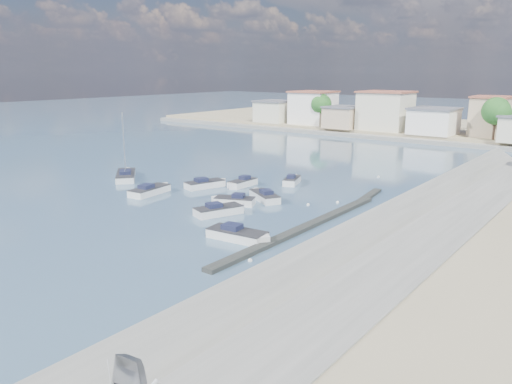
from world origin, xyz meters
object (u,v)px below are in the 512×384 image
(motorboat_e, at_px, (207,184))
(motorboat_c, at_px, (264,196))
(motorboat_b, at_px, (221,211))
(motorboat_f, at_px, (292,181))
(sailboat, at_px, (126,175))
(motorboat_g, at_px, (241,184))
(motorboat_d, at_px, (233,201))
(motorboat_a, at_px, (151,191))
(motorboat_h, at_px, (240,236))

(motorboat_e, bearing_deg, motorboat_c, -2.93)
(motorboat_b, relative_size, motorboat_f, 1.25)
(motorboat_e, distance_m, sailboat, 12.54)
(motorboat_b, bearing_deg, motorboat_g, 119.87)
(motorboat_b, distance_m, motorboat_d, 3.82)
(motorboat_g, height_order, sailboat, sailboat)
(motorboat_e, height_order, sailboat, sailboat)
(motorboat_a, xyz_separation_m, motorboat_f, (10.07, 14.70, -0.00))
(motorboat_a, relative_size, sailboat, 0.66)
(motorboat_a, height_order, motorboat_c, same)
(sailboat, bearing_deg, motorboat_f, 29.62)
(motorboat_a, distance_m, motorboat_f, 17.82)
(motorboat_a, distance_m, motorboat_d, 10.95)
(motorboat_f, bearing_deg, motorboat_d, -86.93)
(motorboat_a, bearing_deg, motorboat_d, 11.28)
(motorboat_b, height_order, motorboat_e, same)
(motorboat_c, height_order, motorboat_h, same)
(motorboat_c, height_order, motorboat_d, same)
(motorboat_a, relative_size, motorboat_f, 1.38)
(motorboat_c, bearing_deg, motorboat_f, 102.99)
(motorboat_c, bearing_deg, motorboat_b, -89.15)
(motorboat_d, bearing_deg, motorboat_h, -46.36)
(motorboat_e, bearing_deg, motorboat_d, -28.47)
(motorboat_g, distance_m, sailboat, 16.42)
(motorboat_a, height_order, motorboat_f, same)
(sailboat, bearing_deg, motorboat_g, 20.42)
(motorboat_a, height_order, motorboat_b, same)
(motorboat_c, xyz_separation_m, motorboat_g, (-6.07, 3.42, 0.00))
(motorboat_d, bearing_deg, sailboat, 175.73)
(motorboat_d, xyz_separation_m, sailboat, (-20.12, 1.50, 0.03))
(motorboat_c, xyz_separation_m, sailboat, (-21.46, -2.30, 0.03))
(motorboat_c, bearing_deg, motorboat_h, -61.39)
(motorboat_a, height_order, sailboat, sailboat)
(motorboat_a, xyz_separation_m, motorboat_b, (12.19, -1.39, -0.00))
(motorboat_b, bearing_deg, motorboat_e, 140.10)
(motorboat_a, bearing_deg, motorboat_h, -18.41)
(motorboat_g, bearing_deg, motorboat_e, -136.97)
(motorboat_c, distance_m, sailboat, 21.59)
(motorboat_d, xyz_separation_m, motorboat_f, (-0.67, 12.56, 0.00))
(motorboat_f, distance_m, sailboat, 22.37)
(motorboat_a, height_order, motorboat_g, same)
(motorboat_f, distance_m, motorboat_h, 22.65)
(motorboat_c, bearing_deg, motorboat_e, 177.07)
(motorboat_a, bearing_deg, motorboat_c, 26.21)
(motorboat_c, relative_size, motorboat_h, 0.86)
(motorboat_e, height_order, motorboat_h, same)
(motorboat_b, xyz_separation_m, motorboat_d, (-1.45, 3.54, -0.00))
(motorboat_f, bearing_deg, motorboat_g, -127.30)
(motorboat_a, xyz_separation_m, motorboat_h, (18.73, -6.23, -0.00))
(motorboat_g, bearing_deg, motorboat_a, -122.67)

